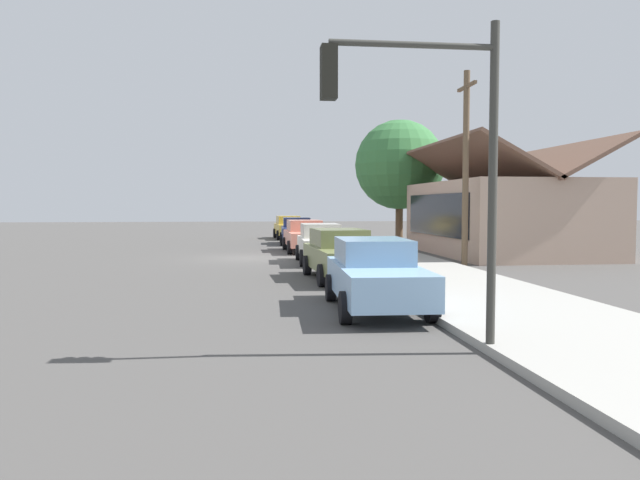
% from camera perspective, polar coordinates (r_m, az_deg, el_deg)
% --- Properties ---
extents(ground_plane, '(120.00, 120.00, 0.00)m').
position_cam_1_polar(ground_plane, '(27.20, -6.46, -1.70)').
color(ground_plane, '#4C4947').
extents(sidewalk_curb, '(60.00, 4.20, 0.16)m').
position_cam_1_polar(sidewalk_curb, '(27.82, 5.16, -1.41)').
color(sidewalk_curb, '#A3A099').
rests_on(sidewalk_curb, ground).
extents(car_mustard, '(4.77, 2.04, 1.59)m').
position_cam_1_polar(car_mustard, '(42.55, -2.97, 1.22)').
color(car_mustard, gold).
rests_on(car_mustard, ground).
extents(car_navy, '(4.43, 2.17, 1.59)m').
position_cam_1_polar(car_navy, '(36.76, -2.20, 0.89)').
color(car_navy, navy).
rests_on(car_navy, ground).
extents(car_coral, '(4.87, 2.11, 1.59)m').
position_cam_1_polar(car_coral, '(30.77, -1.42, 0.43)').
color(car_coral, '#EA8C75').
rests_on(car_coral, ground).
extents(car_ivory, '(4.47, 2.01, 1.59)m').
position_cam_1_polar(car_ivory, '(24.80, 0.09, -0.28)').
color(car_ivory, silver).
rests_on(car_ivory, ground).
extents(car_olive, '(4.87, 2.15, 1.59)m').
position_cam_1_polar(car_olive, '(19.25, 1.98, -1.31)').
color(car_olive, olive).
rests_on(car_olive, ground).
extents(car_skyblue, '(4.78, 2.12, 1.59)m').
position_cam_1_polar(car_skyblue, '(13.70, 5.23, -3.19)').
color(car_skyblue, '#8CB7E0').
rests_on(car_skyblue, ground).
extents(storefront_building, '(11.29, 6.82, 5.33)m').
position_cam_1_polar(storefront_building, '(30.40, 16.73, 2.25)').
color(storefront_building, tan).
rests_on(storefront_building, ground).
extents(shade_tree, '(5.32, 5.32, 7.42)m').
position_cam_1_polar(shade_tree, '(36.67, 7.49, 7.00)').
color(shade_tree, brown).
rests_on(shade_tree, ground).
extents(traffic_light_main, '(0.37, 2.79, 5.20)m').
position_cam_1_polar(traffic_light_main, '(9.63, 10.07, 9.98)').
color(traffic_light_main, '#383833').
rests_on(traffic_light_main, ground).
extents(utility_pole_wooden, '(1.80, 0.24, 7.50)m').
position_cam_1_polar(utility_pole_wooden, '(24.22, 13.53, 6.92)').
color(utility_pole_wooden, brown).
rests_on(utility_pole_wooden, ground).
extents(fire_hydrant_red, '(0.22, 0.22, 0.71)m').
position_cam_1_polar(fire_hydrant_red, '(28.88, 1.87, -0.40)').
color(fire_hydrant_red, red).
rests_on(fire_hydrant_red, sidewalk_curb).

